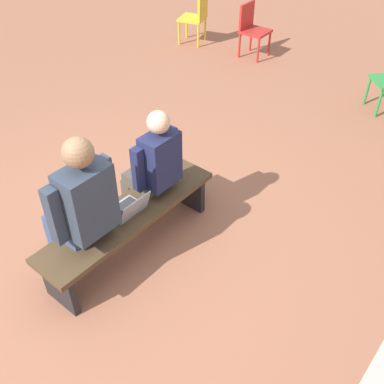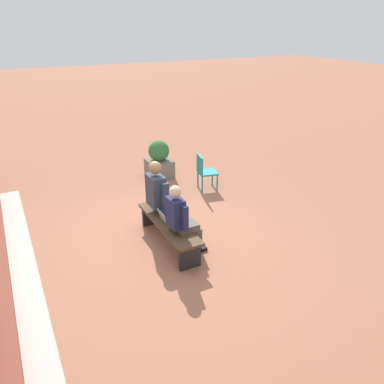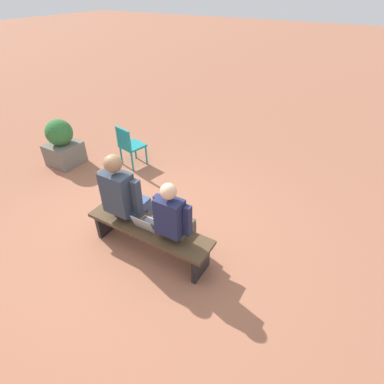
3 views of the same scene
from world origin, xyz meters
name	(u,v)px [view 3 (image 3 of 3)]	position (x,y,z in m)	size (l,w,h in m)	color
ground_plane	(136,239)	(0.00, 0.00, 0.00)	(60.00, 60.00, 0.00)	#9E6047
bench	(149,232)	(-0.34, 0.07, 0.35)	(1.80, 0.44, 0.45)	#4C3823
person_student	(175,220)	(-0.72, 0.01, 0.69)	(0.50, 0.64, 1.28)	#4C473D
person_adult	(125,196)	(0.08, 0.00, 0.75)	(0.59, 0.75, 1.42)	#384C75
laptop	(147,224)	(-0.33, 0.09, 0.50)	(0.32, 0.29, 0.21)	#9EA0A5
plastic_chair_foreground	(129,144)	(1.44, -1.64, 0.48)	(0.50, 0.50, 0.84)	teal
planter	(62,144)	(2.67, -1.03, 0.44)	(0.60, 0.60, 0.94)	#6B665B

